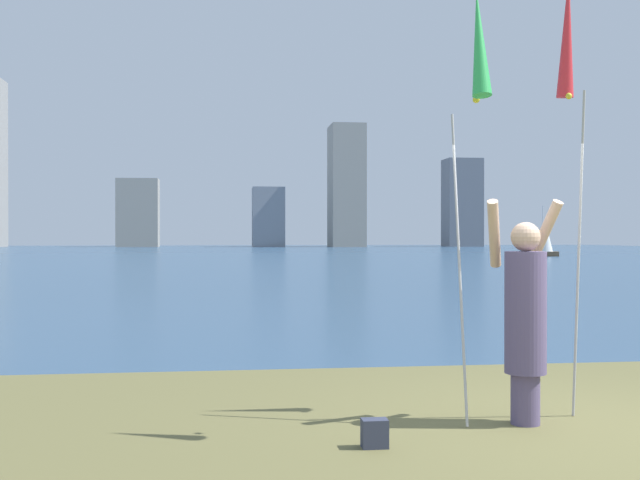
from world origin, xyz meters
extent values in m
cube|color=#2D4C6B|center=(0.00, 61.63, -0.06)|extent=(120.00, 116.74, 0.12)
cube|color=#33301C|center=(0.00, 3.26, -0.02)|extent=(120.00, 0.70, 0.02)
cylinder|color=#594C72|center=(-0.45, 0.20, 0.23)|extent=(0.26, 0.26, 0.45)
cylinder|color=#594C72|center=(-0.45, 0.20, 0.99)|extent=(0.36, 0.36, 1.08)
sphere|color=#D1A889|center=(-0.45, 0.20, 1.66)|extent=(0.26, 0.26, 0.26)
cylinder|color=#D1A889|center=(-0.69, 0.35, 1.69)|extent=(0.26, 0.42, 0.62)
cylinder|color=#D1A889|center=(-0.22, 0.35, 1.69)|extent=(0.26, 0.42, 0.62)
cylinder|color=#B2B2B7|center=(-1.01, 0.33, 1.40)|extent=(0.02, 0.48, 2.77)
cone|color=green|center=(-1.01, -0.19, 3.27)|extent=(0.16, 0.31, 0.94)
sphere|color=yellow|center=(-1.01, -0.12, 2.80)|extent=(0.06, 0.06, 0.06)
cylinder|color=#B2B2B7|center=(0.11, 0.33, 1.49)|extent=(0.02, 0.23, 2.97)
cone|color=red|center=(0.11, 0.59, 3.57)|extent=(0.16, 0.24, 1.19)
sphere|color=yellow|center=(0.11, 0.54, 2.98)|extent=(0.06, 0.06, 0.06)
cube|color=#33384C|center=(-1.92, -0.38, 0.11)|extent=(0.21, 0.14, 0.22)
cube|color=brown|center=(21.96, 51.91, 0.19)|extent=(2.51, 1.48, 0.38)
cylinder|color=silver|center=(21.96, 51.91, 2.16)|extent=(0.07, 0.07, 3.57)
cone|color=white|center=(22.13, 51.86, 1.60)|extent=(1.45, 1.45, 2.45)
cube|color=gray|center=(-14.94, 105.60, 4.81)|extent=(5.79, 3.75, 9.63)
cube|color=gray|center=(3.39, 103.51, 4.21)|extent=(4.50, 4.15, 8.43)
cube|color=gray|center=(14.49, 102.67, 8.66)|extent=(4.74, 6.18, 17.31)
cube|color=slate|center=(31.85, 103.70, 6.41)|extent=(5.13, 4.48, 12.82)
camera|label=1|loc=(-3.11, -6.36, 1.67)|focal=43.49mm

